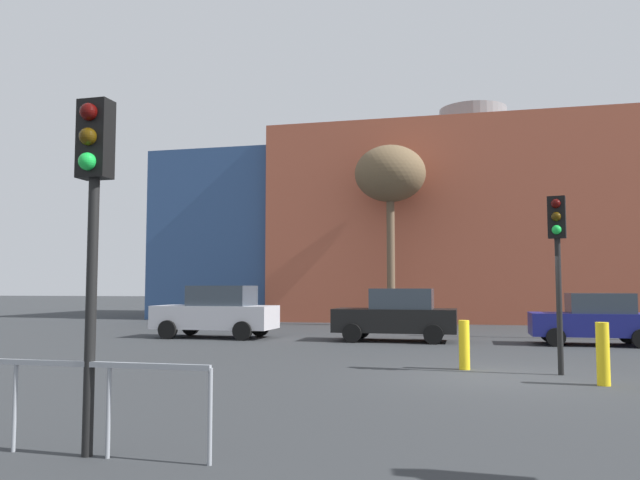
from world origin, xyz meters
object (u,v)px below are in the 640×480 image
(parked_car_1, at_px, (397,315))
(traffic_light_near_left, at_px, (93,192))
(bollard_yellow_0, at_px, (464,345))
(bollard_yellow_1, at_px, (603,354))
(parked_car_0, at_px, (217,312))
(bare_tree_0, at_px, (390,176))
(parked_car_2, at_px, (594,319))
(traffic_light_island, at_px, (557,243))

(parked_car_1, xyz_separation_m, traffic_light_near_left, (-1.73, -15.36, 2.03))
(bollard_yellow_0, relative_size, bollard_yellow_1, 0.93)
(parked_car_0, bearing_deg, bare_tree_0, -122.47)
(parked_car_2, bearing_deg, bare_tree_0, -48.49)
(traffic_light_island, bearing_deg, bollard_yellow_1, 36.45)
(bare_tree_0, bearing_deg, traffic_light_near_left, -91.29)
(parked_car_0, xyz_separation_m, traffic_light_near_left, (4.85, -15.36, 1.98))
(traffic_light_near_left, bearing_deg, bollard_yellow_0, 155.76)
(traffic_light_near_left, bearing_deg, parked_car_2, 153.75)
(parked_car_1, relative_size, parked_car_2, 1.09)
(parked_car_1, bearing_deg, bollard_yellow_1, 118.89)
(bare_tree_0, height_order, bollard_yellow_1, bare_tree_0)
(parked_car_2, relative_size, bare_tree_0, 0.44)
(bare_tree_0, distance_m, bollard_yellow_1, 19.39)
(parked_car_2, distance_m, bollard_yellow_0, 8.09)
(bollard_yellow_0, height_order, bollard_yellow_1, bollard_yellow_1)
(parked_car_1, distance_m, bollard_yellow_1, 10.00)
(parked_car_1, bearing_deg, traffic_light_near_left, 83.59)
(bare_tree_0, relative_size, bollard_yellow_1, 7.37)
(parked_car_0, xyz_separation_m, bollard_yellow_0, (8.84, -7.01, -0.39))
(parked_car_0, xyz_separation_m, parked_car_2, (12.86, 0.00, -0.12))
(parked_car_2, bearing_deg, parked_car_0, 0.00)
(traffic_light_near_left, distance_m, bollard_yellow_0, 9.56)
(parked_car_2, distance_m, bare_tree_0, 12.97)
(parked_car_1, height_order, bollard_yellow_0, parked_car_1)
(parked_car_0, relative_size, traffic_light_near_left, 1.10)
(parked_car_1, xyz_separation_m, traffic_light_island, (4.25, -7.45, 1.90))
(parked_car_2, bearing_deg, parked_car_1, 0.00)
(traffic_light_near_left, xyz_separation_m, bollard_yellow_0, (4.00, 8.36, -2.37))
(bare_tree_0, bearing_deg, parked_car_0, -122.47)
(parked_car_0, xyz_separation_m, traffic_light_island, (10.82, -7.45, 1.85))
(parked_car_0, height_order, parked_car_1, parked_car_0)
(traffic_light_near_left, height_order, bollard_yellow_0, traffic_light_near_left)
(parked_car_1, bearing_deg, bollard_yellow_0, 107.95)
(parked_car_1, height_order, bare_tree_0, bare_tree_0)
(parked_car_0, distance_m, parked_car_1, 6.57)
(parked_car_2, distance_m, traffic_light_island, 7.97)
(parked_car_0, bearing_deg, traffic_light_island, 145.45)
(bollard_yellow_1, bearing_deg, parked_car_0, 142.49)
(parked_car_1, xyz_separation_m, bollard_yellow_0, (2.27, -7.01, -0.34))
(traffic_light_island, distance_m, bare_tree_0, 17.38)
(traffic_light_near_left, distance_m, traffic_light_island, 9.92)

